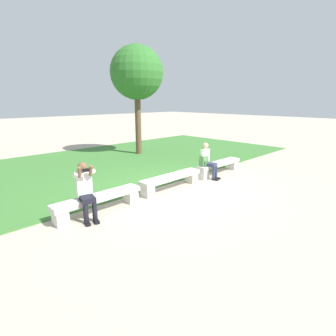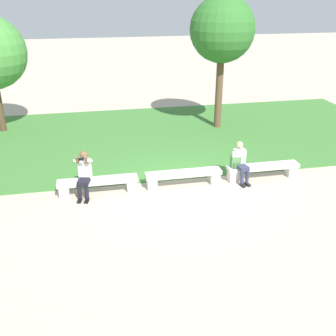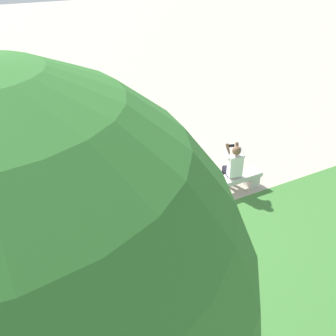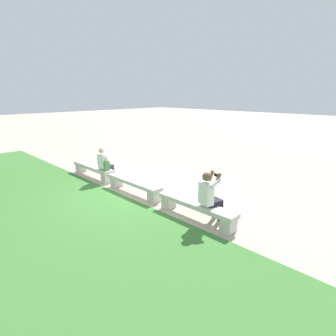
# 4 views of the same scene
# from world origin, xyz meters

# --- Properties ---
(ground_plane) EXTENTS (80.00, 80.00, 0.00)m
(ground_plane) POSITION_xyz_m (0.00, 0.00, 0.00)
(ground_plane) COLOR #B2A593
(bench_main) EXTENTS (2.28, 0.40, 0.45)m
(bench_main) POSITION_xyz_m (-2.52, 0.00, 0.31)
(bench_main) COLOR beige
(bench_main) RESTS_ON ground
(bench_near) EXTENTS (2.28, 0.40, 0.45)m
(bench_near) POSITION_xyz_m (0.00, 0.00, 0.31)
(bench_near) COLOR beige
(bench_near) RESTS_ON ground
(bench_mid) EXTENTS (2.28, 0.40, 0.45)m
(bench_mid) POSITION_xyz_m (2.52, 0.00, 0.31)
(bench_mid) COLOR beige
(bench_mid) RESTS_ON ground
(person_photographer) EXTENTS (0.53, 0.77, 1.32)m
(person_photographer) POSITION_xyz_m (-2.88, -0.08, 0.74)
(person_photographer) COLOR black
(person_photographer) RESTS_ON ground
(person_distant) EXTENTS (0.48, 0.71, 1.26)m
(person_distant) POSITION_xyz_m (1.74, -0.06, 0.67)
(person_distant) COLOR black
(person_distant) RESTS_ON ground
(backpack) EXTENTS (0.28, 0.24, 0.43)m
(backpack) POSITION_xyz_m (1.61, 0.00, 0.63)
(backpack) COLOR #4C7F47
(backpack) RESTS_ON bench_mid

